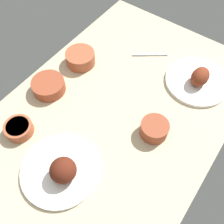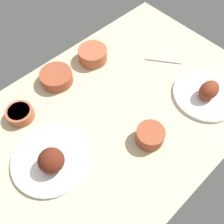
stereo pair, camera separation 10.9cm
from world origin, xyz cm
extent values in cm
cube|color=#C6B28E|center=(0.00, 0.00, 2.00)|extent=(140.00, 90.00, 4.00)
cylinder|color=white|center=(-32.23, 1.07, 4.80)|extent=(29.87, 29.87, 1.60)
ellipsoid|color=#511E11|center=(-32.51, -1.93, 9.96)|extent=(9.90, 9.86, 9.47)
cylinder|color=white|center=(38.37, -21.81, 4.80)|extent=(29.77, 29.77, 1.60)
ellipsoid|color=maroon|center=(37.38, -22.48, 9.39)|extent=(10.47, 7.73, 8.23)
cylinder|color=#A35133|center=(-29.37, 26.09, 6.37)|extent=(11.46, 11.46, 4.74)
cylinder|color=#DBCC7A|center=(-29.37, 26.09, 8.24)|extent=(9.39, 9.39, 1.00)
cylinder|color=#A35133|center=(15.68, 30.71, 7.20)|extent=(14.32, 14.32, 6.39)
cylinder|color=#D6BC70|center=(15.68, 30.71, 9.89)|extent=(11.75, 11.75, 1.00)
cylinder|color=brown|center=(2.91, -19.22, 7.21)|extent=(11.58, 11.58, 6.42)
cylinder|color=white|center=(2.91, -19.22, 9.92)|extent=(9.49, 9.49, 1.00)
cylinder|color=brown|center=(-6.05, 31.55, 6.77)|extent=(15.06, 15.06, 5.55)
cylinder|color=#4C192D|center=(-6.05, 31.55, 9.05)|extent=(12.35, 12.35, 1.00)
cube|color=silver|center=(40.52, 5.32, 4.40)|extent=(11.58, 15.01, 0.80)
camera|label=1|loc=(-47.35, -34.53, 97.87)|focal=40.59mm
camera|label=2|loc=(-40.14, -42.69, 97.87)|focal=40.59mm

